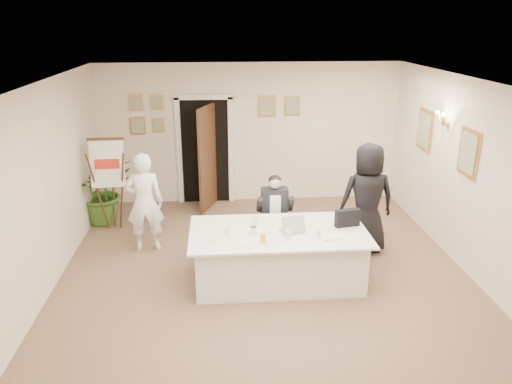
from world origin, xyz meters
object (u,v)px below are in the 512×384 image
object	(u,v)px
conference_table	(278,255)
laptop	(292,221)
steel_jug	(254,231)
seated_man	(275,215)
standing_man	(145,202)
standing_woman	(367,199)
oj_glass	(263,238)
laptop_bag	(347,218)
potted_palm	(102,191)
flip_chart	(111,189)
paper_stack	(330,237)

from	to	relation	value
conference_table	laptop	size ratio (longest dim) A/B	7.02
steel_jug	conference_table	bearing A→B (deg)	13.46
seated_man	laptop	size ratio (longest dim) A/B	3.71
standing_man	standing_woman	bearing A→B (deg)	170.83
standing_woman	laptop	xyz separation A→B (m)	(-1.32, -0.86, 0.02)
standing_man	laptop	world-z (taller)	standing_man
standing_woman	oj_glass	bearing A→B (deg)	33.17
standing_woman	laptop_bag	distance (m)	0.92
potted_palm	conference_table	bearing A→B (deg)	-39.78
laptop_bag	flip_chart	bearing A→B (deg)	140.50
flip_chart	oj_glass	xyz separation A→B (m)	(2.46, -2.45, 0.07)
oj_glass	laptop	bearing A→B (deg)	39.82
laptop_bag	standing_woman	bearing A→B (deg)	44.88
conference_table	steel_jug	distance (m)	0.57
conference_table	paper_stack	xyz separation A→B (m)	(0.67, -0.28, 0.40)
standing_man	oj_glass	distance (m)	2.35
seated_man	paper_stack	xyz separation A→B (m)	(0.62, -1.19, 0.13)
standing_woman	oj_glass	xyz separation A→B (m)	(-1.76, -1.23, -0.06)
conference_table	oj_glass	xyz separation A→B (m)	(-0.25, -0.37, 0.45)
standing_man	laptop	xyz separation A→B (m)	(2.20, -1.19, 0.10)
standing_woman	laptop	bearing A→B (deg)	31.37
standing_woman	seated_man	bearing A→B (deg)	-3.42
laptop	flip_chart	bearing A→B (deg)	131.37
laptop_bag	steel_jug	distance (m)	1.37
standing_woman	paper_stack	distance (m)	1.42
standing_woman	potted_palm	xyz separation A→B (m)	(-4.47, 1.60, -0.30)
laptop	paper_stack	world-z (taller)	laptop
seated_man	paper_stack	distance (m)	1.34
flip_chart	potted_palm	bearing A→B (deg)	122.75
seated_man	oj_glass	bearing A→B (deg)	-107.30
conference_table	oj_glass	size ratio (longest dim) A/B	19.13
conference_table	standing_man	distance (m)	2.37
seated_man	standing_man	distance (m)	2.08
oj_glass	seated_man	bearing A→B (deg)	76.56
oj_glass	potted_palm	bearing A→B (deg)	133.71
potted_palm	standing_woman	bearing A→B (deg)	-19.71
conference_table	steel_jug	bearing A→B (deg)	-166.54
laptop_bag	oj_glass	world-z (taller)	laptop_bag
standing_man	potted_palm	bearing A→B (deg)	-56.84
potted_palm	steel_jug	size ratio (longest dim) A/B	10.79
standing_man	seated_man	bearing A→B (deg)	168.23
potted_palm	laptop	xyz separation A→B (m)	(3.15, -2.46, 0.32)
conference_table	flip_chart	world-z (taller)	flip_chart
seated_man	potted_palm	size ratio (longest dim) A/B	1.11
paper_stack	oj_glass	xyz separation A→B (m)	(-0.92, -0.09, 0.05)
oj_glass	standing_woman	bearing A→B (deg)	34.89
seated_man	standing_woman	world-z (taller)	standing_woman
laptop	laptop_bag	world-z (taller)	laptop
potted_palm	steel_jug	world-z (taller)	potted_palm
conference_table	laptop	distance (m)	0.55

